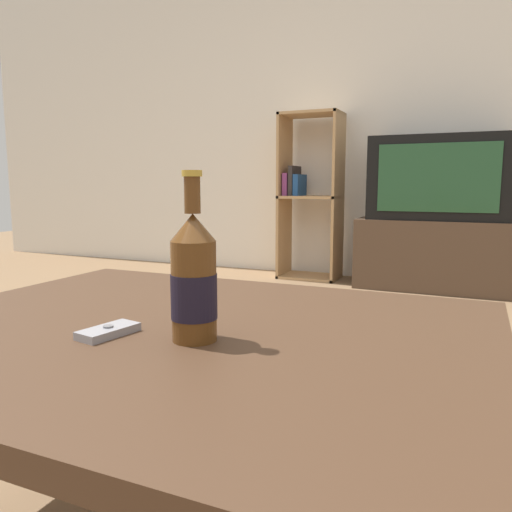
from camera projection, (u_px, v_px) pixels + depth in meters
name	position (u px, v px, depth m)	size (l,w,h in m)	color
back_wall	(410.00, 99.00, 3.53)	(8.00, 0.05, 2.60)	silver
coffee_table	(183.00, 356.00, 0.92)	(1.10, 0.87, 0.45)	#422B1C
tv_stand	(435.00, 255.00, 3.34)	(1.02, 0.40, 0.47)	#4C3828
television	(439.00, 178.00, 3.26)	(0.88, 0.38, 0.54)	black
bookshelf	(308.00, 195.00, 3.70)	(0.44, 0.30, 1.22)	tan
beer_bottle	(194.00, 280.00, 0.81)	(0.08, 0.08, 0.28)	#563314
cell_phone	(108.00, 331.00, 0.85)	(0.07, 0.11, 0.02)	gray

